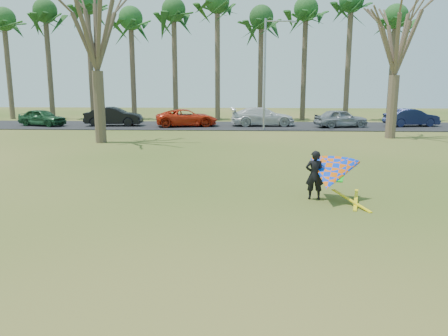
{
  "coord_description": "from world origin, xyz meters",
  "views": [
    {
      "loc": [
        0.61,
        -10.57,
        3.61
      ],
      "look_at": [
        0.0,
        2.0,
        1.1
      ],
      "focal_mm": 35.0,
      "sensor_mm": 36.0,
      "label": 1
    }
  ],
  "objects_px": {
    "car_1": "(114,116)",
    "car_3": "(263,117)",
    "streetlight": "(267,69)",
    "bare_tree_left": "(95,22)",
    "car_0": "(42,117)",
    "kite_flyer": "(330,174)",
    "car_2": "(187,118)",
    "car_5": "(411,118)",
    "car_4": "(341,118)",
    "bare_tree_right": "(398,32)"
  },
  "relations": [
    {
      "from": "bare_tree_left",
      "to": "streetlight",
      "type": "height_order",
      "value": "bare_tree_left"
    },
    {
      "from": "bare_tree_left",
      "to": "car_1",
      "type": "height_order",
      "value": "bare_tree_left"
    },
    {
      "from": "bare_tree_left",
      "to": "car_2",
      "type": "xyz_separation_m",
      "value": [
        3.95,
        9.18,
        -6.18
      ]
    },
    {
      "from": "car_4",
      "to": "car_3",
      "type": "bearing_deg",
      "value": 69.5
    },
    {
      "from": "bare_tree_left",
      "to": "kite_flyer",
      "type": "height_order",
      "value": "bare_tree_left"
    },
    {
      "from": "bare_tree_right",
      "to": "car_4",
      "type": "xyz_separation_m",
      "value": [
        -1.89,
        6.1,
        -5.81
      ]
    },
    {
      "from": "car_2",
      "to": "kite_flyer",
      "type": "height_order",
      "value": "kite_flyer"
    },
    {
      "from": "bare_tree_right",
      "to": "streetlight",
      "type": "relative_size",
      "value": 1.15
    },
    {
      "from": "car_0",
      "to": "kite_flyer",
      "type": "distance_m",
      "value": 28.71
    },
    {
      "from": "bare_tree_left",
      "to": "kite_flyer",
      "type": "bearing_deg",
      "value": -48.29
    },
    {
      "from": "car_3",
      "to": "car_4",
      "type": "distance_m",
      "value": 6.14
    },
    {
      "from": "streetlight",
      "to": "car_3",
      "type": "bearing_deg",
      "value": 92.78
    },
    {
      "from": "car_4",
      "to": "car_0",
      "type": "bearing_deg",
      "value": 76.68
    },
    {
      "from": "bare_tree_right",
      "to": "car_1",
      "type": "height_order",
      "value": "bare_tree_right"
    },
    {
      "from": "streetlight",
      "to": "car_4",
      "type": "height_order",
      "value": "streetlight"
    },
    {
      "from": "car_1",
      "to": "car_3",
      "type": "xyz_separation_m",
      "value": [
        12.02,
        0.54,
        -0.01
      ]
    },
    {
      "from": "streetlight",
      "to": "kite_flyer",
      "type": "bearing_deg",
      "value": -87.01
    },
    {
      "from": "kite_flyer",
      "to": "car_4",
      "type": "bearing_deg",
      "value": 77.15
    },
    {
      "from": "streetlight",
      "to": "car_0",
      "type": "xyz_separation_m",
      "value": [
        -17.94,
        2.02,
        -3.73
      ]
    },
    {
      "from": "car_0",
      "to": "car_2",
      "type": "height_order",
      "value": "car_2"
    },
    {
      "from": "car_5",
      "to": "car_4",
      "type": "bearing_deg",
      "value": 88.52
    },
    {
      "from": "car_2",
      "to": "car_3",
      "type": "xyz_separation_m",
      "value": [
        6.08,
        0.67,
        0.06
      ]
    },
    {
      "from": "bare_tree_right",
      "to": "car_4",
      "type": "height_order",
      "value": "bare_tree_right"
    },
    {
      "from": "car_1",
      "to": "car_4",
      "type": "height_order",
      "value": "car_1"
    },
    {
      "from": "car_3",
      "to": "car_5",
      "type": "height_order",
      "value": "car_3"
    },
    {
      "from": "car_3",
      "to": "car_1",
      "type": "bearing_deg",
      "value": 87.72
    },
    {
      "from": "car_1",
      "to": "streetlight",
      "type": "bearing_deg",
      "value": -104.03
    },
    {
      "from": "car_4",
      "to": "kite_flyer",
      "type": "distance_m",
      "value": 22.19
    },
    {
      "from": "car_1",
      "to": "kite_flyer",
      "type": "height_order",
      "value": "kite_flyer"
    },
    {
      "from": "streetlight",
      "to": "bare_tree_right",
      "type": "bearing_deg",
      "value": -27.03
    },
    {
      "from": "car_2",
      "to": "car_5",
      "type": "bearing_deg",
      "value": -99.94
    },
    {
      "from": "bare_tree_left",
      "to": "bare_tree_right",
      "type": "xyz_separation_m",
      "value": [
        18.0,
        3.0,
        -0.35
      ]
    },
    {
      "from": "car_0",
      "to": "car_4",
      "type": "distance_m",
      "value": 23.9
    },
    {
      "from": "bare_tree_left",
      "to": "car_0",
      "type": "bearing_deg",
      "value": 130.8
    },
    {
      "from": "car_3",
      "to": "car_2",
      "type": "bearing_deg",
      "value": 91.44
    },
    {
      "from": "car_1",
      "to": "car_3",
      "type": "relative_size",
      "value": 0.89
    },
    {
      "from": "car_3",
      "to": "car_4",
      "type": "height_order",
      "value": "car_3"
    },
    {
      "from": "bare_tree_right",
      "to": "car_4",
      "type": "relative_size",
      "value": 2.25
    },
    {
      "from": "bare_tree_left",
      "to": "streetlight",
      "type": "xyz_separation_m",
      "value": [
        10.16,
        7.0,
        -2.45
      ]
    },
    {
      "from": "streetlight",
      "to": "car_3",
      "type": "xyz_separation_m",
      "value": [
        -0.14,
        2.84,
        -3.66
      ]
    },
    {
      "from": "bare_tree_left",
      "to": "car_1",
      "type": "distance_m",
      "value": 11.31
    },
    {
      "from": "streetlight",
      "to": "car_0",
      "type": "bearing_deg",
      "value": 173.59
    },
    {
      "from": "car_0",
      "to": "car_4",
      "type": "height_order",
      "value": "car_4"
    },
    {
      "from": "car_5",
      "to": "car_3",
      "type": "bearing_deg",
      "value": 80.03
    },
    {
      "from": "streetlight",
      "to": "car_0",
      "type": "height_order",
      "value": "streetlight"
    },
    {
      "from": "bare_tree_right",
      "to": "car_5",
      "type": "relative_size",
      "value": 2.18
    },
    {
      "from": "car_3",
      "to": "bare_tree_left",
      "type": "bearing_deg",
      "value": 129.65
    },
    {
      "from": "kite_flyer",
      "to": "car_0",
      "type": "bearing_deg",
      "value": 131.34
    },
    {
      "from": "car_1",
      "to": "car_5",
      "type": "distance_m",
      "value": 23.91
    },
    {
      "from": "car_2",
      "to": "car_5",
      "type": "distance_m",
      "value": 17.98
    }
  ]
}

